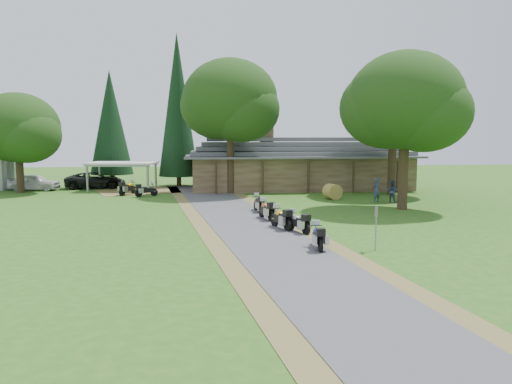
{
  "coord_description": "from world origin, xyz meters",
  "views": [
    {
      "loc": [
        -2.81,
        -22.96,
        4.93
      ],
      "look_at": [
        0.15,
        6.7,
        1.6
      ],
      "focal_mm": 35.0,
      "sensor_mm": 36.0,
      "label": 1
    }
  ],
  "objects": [
    {
      "name": "cedar_far",
      "position": [
        -12.34,
        28.72,
        5.76
      ],
      "size": [
        4.25,
        4.25,
        11.52
      ],
      "primitive_type": "cone",
      "color": "black",
      "rests_on": "ground"
    },
    {
      "name": "ground",
      "position": [
        0.0,
        0.0,
        0.0
      ],
      "size": [
        120.0,
        120.0,
        0.0
      ],
      "primitive_type": "plane",
      "color": "#2B5A19",
      "rests_on": "ground"
    },
    {
      "name": "motorcycle_row_a",
      "position": [
        2.02,
        -1.83,
        0.59
      ],
      "size": [
        0.65,
        1.76,
        1.19
      ],
      "primitive_type": null,
      "rotation": [
        0.0,
        0.0,
        1.52
      ],
      "color": "navy",
      "rests_on": "ground"
    },
    {
      "name": "oak_driveway",
      "position": [
        10.41,
        9.45,
        5.9
      ],
      "size": [
        7.68,
        7.68,
        11.81
      ],
      "primitive_type": null,
      "color": "#15330F",
      "rests_on": "ground"
    },
    {
      "name": "motorcycle_row_b",
      "position": [
        1.85,
        1.99,
        0.59
      ],
      "size": [
        1.24,
        1.79,
        1.17
      ],
      "primitive_type": null,
      "rotation": [
        0.0,
        0.0,
        2.02
      ],
      "color": "#93969A",
      "rests_on": "ground"
    },
    {
      "name": "motorcycle_carport_a",
      "position": [
        -9.43,
        19.87,
        0.64
      ],
      "size": [
        1.55,
        1.9,
        1.28
      ],
      "primitive_type": null,
      "rotation": [
        0.0,
        0.0,
        0.98
      ],
      "color": "#D69800",
      "rests_on": "ground"
    },
    {
      "name": "lodge",
      "position": [
        6.0,
        24.0,
        2.45
      ],
      "size": [
        21.4,
        9.4,
        4.9
      ],
      "primitive_type": null,
      "color": "brown",
      "rests_on": "ground"
    },
    {
      "name": "person_b",
      "position": [
        11.07,
        13.04,
        0.98
      ],
      "size": [
        0.68,
        0.67,
        1.96
      ],
      "primitive_type": "imported",
      "rotation": [
        0.0,
        0.0,
        2.41
      ],
      "color": "#333E5D",
      "rests_on": "ground"
    },
    {
      "name": "motorcycle_row_c",
      "position": [
        1.12,
        3.06,
        0.64
      ],
      "size": [
        1.21,
        1.98,
        1.29
      ],
      "primitive_type": null,
      "rotation": [
        0.0,
        0.0,
        1.91
      ],
      "color": "gold",
      "rests_on": "ground"
    },
    {
      "name": "hay_bale",
      "position": [
        7.04,
        15.18,
        0.61
      ],
      "size": [
        1.46,
        1.39,
        1.21
      ],
      "primitive_type": "cylinder",
      "rotation": [
        1.57,
        0.0,
        0.27
      ],
      "color": "olive",
      "rests_on": "ground"
    },
    {
      "name": "motorcycle_row_d",
      "position": [
        0.7,
        6.13,
        0.64
      ],
      "size": [
        1.08,
        1.95,
        1.27
      ],
      "primitive_type": null,
      "rotation": [
        0.0,
        0.0,
        1.84
      ],
      "color": "#C75E25",
      "rests_on": "ground"
    },
    {
      "name": "sign_post",
      "position": [
        4.45,
        -2.36,
        0.98
      ],
      "size": [
        0.35,
        0.06,
        1.97
      ],
      "primitive_type": null,
      "color": "gray",
      "rests_on": "ground"
    },
    {
      "name": "car_dark_suv",
      "position": [
        -13.4,
        25.7,
        1.16
      ],
      "size": [
        3.76,
        6.47,
        2.32
      ],
      "primitive_type": "imported",
      "rotation": [
        0.0,
        0.0,
        1.77
      ],
      "color": "black",
      "rests_on": "ground"
    },
    {
      "name": "person_a",
      "position": [
        9.84,
        13.05,
        1.09
      ],
      "size": [
        0.75,
        0.67,
        2.19
      ],
      "primitive_type": "imported",
      "rotation": [
        0.0,
        0.0,
        3.58
      ],
      "color": "#333E5D",
      "rests_on": "ground"
    },
    {
      "name": "oak_silo",
      "position": [
        -19.11,
        22.5,
        4.59
      ],
      "size": [
        7.13,
        7.13,
        9.19
      ],
      "primitive_type": null,
      "color": "#15330F",
      "rests_on": "ground"
    },
    {
      "name": "oak_lodge_left",
      "position": [
        -0.74,
        20.11,
        6.53
      ],
      "size": [
        8.12,
        8.12,
        13.05
      ],
      "primitive_type": null,
      "color": "#15330F",
      "rests_on": "ground"
    },
    {
      "name": "oak_lodge_right",
      "position": [
        12.82,
        17.84,
        6.51
      ],
      "size": [
        7.85,
        7.85,
        13.03
      ],
      "primitive_type": null,
      "color": "#15330F",
      "rests_on": "ground"
    },
    {
      "name": "motorcycle_row_e",
      "position": [
        0.56,
        9.29,
        0.59
      ],
      "size": [
        0.84,
        1.79,
        1.18
      ],
      "primitive_type": null,
      "rotation": [
        0.0,
        0.0,
        1.74
      ],
      "color": "black",
      "rests_on": "ground"
    },
    {
      "name": "motorcycle_carport_b",
      "position": [
        -7.75,
        18.52,
        0.6
      ],
      "size": [
        1.79,
        1.39,
        1.2
      ],
      "primitive_type": null,
      "rotation": [
        0.0,
        0.0,
        0.54
      ],
      "color": "gray",
      "rests_on": "ground"
    },
    {
      "name": "carport",
      "position": [
        -10.47,
        23.64,
        1.29
      ],
      "size": [
        6.36,
        4.6,
        2.59
      ],
      "primitive_type": null,
      "rotation": [
        0.0,
        0.0,
        -0.11
      ],
      "color": "silver",
      "rests_on": "ground"
    },
    {
      "name": "driveway",
      "position": [
        -0.5,
        4.0,
        0.0
      ],
      "size": [
        51.95,
        51.95,
        0.0
      ],
      "primitive_type": "plane",
      "rotation": [
        0.0,
        0.0,
        0.14
      ],
      "color": "#4E4E50",
      "rests_on": "ground"
    },
    {
      "name": "car_white_sedan",
      "position": [
        -18.52,
        24.25,
        0.95
      ],
      "size": [
        2.92,
        5.92,
        1.91
      ],
      "primitive_type": "imported",
      "rotation": [
        0.0,
        0.0,
        1.48
      ],
      "color": "silver",
      "rests_on": "ground"
    },
    {
      "name": "cedar_near",
      "position": [
        -5.54,
        26.97,
        7.49
      ],
      "size": [
        3.91,
        3.91,
        14.97
      ],
      "primitive_type": "cone",
      "color": "black",
      "rests_on": "ground"
    }
  ]
}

